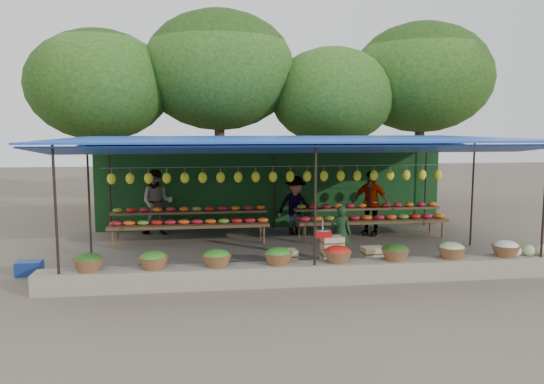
{
  "coord_description": "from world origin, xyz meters",
  "views": [
    {
      "loc": [
        -2.18,
        -12.81,
        3.09
      ],
      "look_at": [
        -0.43,
        0.2,
        1.47
      ],
      "focal_mm": 35.0,
      "sensor_mm": 36.0,
      "label": 1
    }
  ],
  "objects": [
    {
      "name": "vendor_seated",
      "position": [
        1.0,
        -1.16,
        0.65
      ],
      "size": [
        0.56,
        0.48,
        1.3
      ],
      "primitive_type": "imported",
      "rotation": [
        0.0,
        0.0,
        2.72
      ],
      "color": "#19381C",
      "rests_on": "ground"
    },
    {
      "name": "stall_canopy",
      "position": [
        -0.0,
        0.07,
        2.67
      ],
      "size": [
        10.8,
        6.6,
        2.82
      ],
      "color": "black",
      "rests_on": "ground"
    },
    {
      "name": "customer_mid",
      "position": [
        0.5,
        2.04,
        0.84
      ],
      "size": [
        1.2,
        0.86,
        1.69
      ],
      "primitive_type": "imported",
      "rotation": [
        0.0,
        0.0,
        0.23
      ],
      "color": "slate",
      "rests_on": "ground"
    },
    {
      "name": "ground",
      "position": [
        0.0,
        0.0,
        0.0
      ],
      "size": [
        60.0,
        60.0,
        0.0
      ],
      "primitive_type": "plane",
      "color": "brown",
      "rests_on": "ground"
    },
    {
      "name": "customer_left",
      "position": [
        -3.44,
        2.49,
        0.94
      ],
      "size": [
        0.98,
        0.8,
        1.88
      ],
      "primitive_type": "imported",
      "rotation": [
        0.0,
        0.0,
        -0.1
      ],
      "color": "slate",
      "rests_on": "ground"
    },
    {
      "name": "fruit_table_right",
      "position": [
        2.51,
        1.35,
        0.61
      ],
      "size": [
        4.21,
        0.95,
        0.93
      ],
      "color": "#4A321D",
      "rests_on": "ground"
    },
    {
      "name": "blue_crate_front",
      "position": [
        -3.25,
        -2.12,
        0.15
      ],
      "size": [
        0.56,
        0.45,
        0.3
      ],
      "primitive_type": "cube",
      "rotation": [
        0.0,
        0.0,
        -0.21
      ],
      "color": "navy",
      "rests_on": "ground"
    },
    {
      "name": "netting_backdrop",
      "position": [
        0.0,
        3.15,
        1.25
      ],
      "size": [
        10.6,
        0.06,
        2.5
      ],
      "primitive_type": "cube",
      "color": "#1A491F",
      "rests_on": "ground"
    },
    {
      "name": "produce_baskets",
      "position": [
        -0.1,
        -2.75,
        0.56
      ],
      "size": [
        8.98,
        0.58,
        0.34
      ],
      "color": "brown",
      "rests_on": "stone_curb"
    },
    {
      "name": "blue_crate_back",
      "position": [
        -5.77,
        -1.44,
        0.15
      ],
      "size": [
        0.51,
        0.37,
        0.3
      ],
      "primitive_type": "cube",
      "rotation": [
        0.0,
        0.0,
        -0.02
      ],
      "color": "navy",
      "rests_on": "ground"
    },
    {
      "name": "weighing_scale",
      "position": [
        0.36,
        -2.01,
        0.86
      ],
      "size": [
        0.36,
        0.36,
        0.38
      ],
      "color": "red",
      "rests_on": "crate_counter"
    },
    {
      "name": "customer_right",
      "position": [
        2.61,
        1.65,
        0.93
      ],
      "size": [
        1.14,
        1.03,
        1.86
      ],
      "primitive_type": "imported",
      "rotation": [
        0.0,
        0.0,
        -0.66
      ],
      "color": "slate",
      "rests_on": "ground"
    },
    {
      "name": "tree_row",
      "position": [
        0.5,
        6.09,
        4.7
      ],
      "size": [
        16.51,
        5.5,
        7.12
      ],
      "color": "#371F14",
      "rests_on": "ground"
    },
    {
      "name": "crate_counter",
      "position": [
        0.55,
        -2.01,
        0.31
      ],
      "size": [
        2.38,
        0.37,
        0.77
      ],
      "color": "tan",
      "rests_on": "ground"
    },
    {
      "name": "stone_curb",
      "position": [
        0.0,
        -2.75,
        0.2
      ],
      "size": [
        10.6,
        0.55,
        0.4
      ],
      "primitive_type": "cube",
      "color": "gray",
      "rests_on": "ground"
    },
    {
      "name": "fruit_table_left",
      "position": [
        -2.49,
        1.35,
        0.61
      ],
      "size": [
        4.21,
        0.95,
        0.93
      ],
      "color": "#4A321D",
      "rests_on": "ground"
    }
  ]
}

